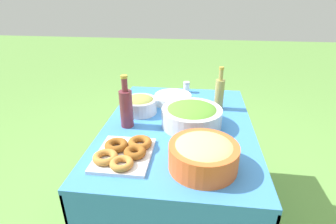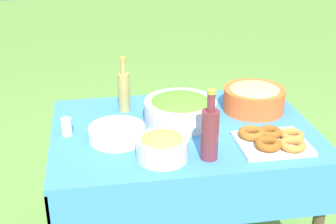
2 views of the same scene
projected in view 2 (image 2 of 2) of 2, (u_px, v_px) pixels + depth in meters
picnic_table at (183, 148)px, 2.18m from camera, size 1.19×0.83×0.73m
salad_bowl at (180, 109)px, 2.18m from camera, size 0.34×0.34×0.12m
pasta_bowl at (254, 97)px, 2.29m from camera, size 0.30×0.30×0.13m
donut_platter at (273, 140)px, 1.98m from camera, size 0.30×0.27×0.05m
plate_stack at (117, 133)px, 2.02m from camera, size 0.25×0.25×0.06m
olive_oil_bottle at (124, 90)px, 2.27m from camera, size 0.06×0.06×0.28m
wine_bottle at (210, 132)px, 1.84m from camera, size 0.07×0.07×0.30m
olive_bowl at (162, 146)px, 1.87m from camera, size 0.21×0.21×0.11m
salt_shaker at (67, 127)px, 2.06m from camera, size 0.05×0.05×0.08m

